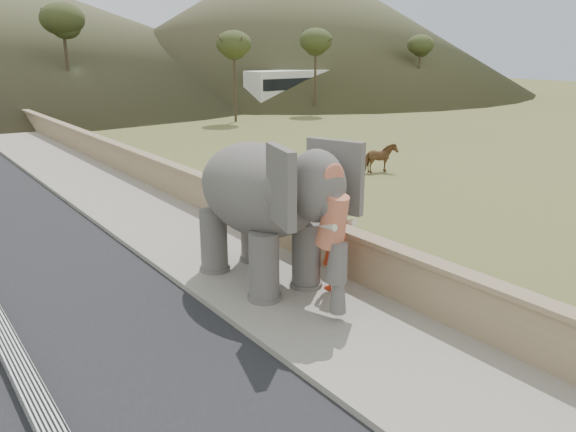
% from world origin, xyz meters
% --- Properties ---
extents(ground, '(160.00, 160.00, 0.00)m').
position_xyz_m(ground, '(0.00, 0.00, 0.00)').
color(ground, olive).
rests_on(ground, ground).
extents(walkway, '(3.00, 120.00, 0.15)m').
position_xyz_m(walkway, '(0.00, 10.00, 0.07)').
color(walkway, '#9E9687').
rests_on(walkway, ground).
extents(parapet, '(0.30, 120.00, 1.10)m').
position_xyz_m(parapet, '(1.65, 10.00, 0.55)').
color(parapet, tan).
rests_on(parapet, ground).
extents(cow, '(1.51, 0.91, 1.19)m').
position_xyz_m(cow, '(10.23, 11.21, 0.59)').
color(cow, brown).
rests_on(cow, ground).
extents(distant_car, '(4.45, 2.39, 1.44)m').
position_xyz_m(distant_car, '(18.01, 35.94, 0.72)').
color(distant_car, silver).
rests_on(distant_car, ground).
extents(bus_white, '(11.01, 2.55, 3.10)m').
position_xyz_m(bus_white, '(23.87, 33.42, 1.55)').
color(bus_white, white).
rests_on(bus_white, ground).
extents(bus_orange, '(11.22, 3.80, 3.10)m').
position_xyz_m(bus_orange, '(32.14, 33.74, 1.55)').
color(bus_orange, gold).
rests_on(bus_orange, ground).
extents(hill_right, '(56.00, 56.00, 16.00)m').
position_xyz_m(hill_right, '(36.00, 52.00, 8.00)').
color(hill_right, brown).
rests_on(hill_right, ground).
extents(elephant_and_man, '(2.40, 4.32, 3.10)m').
position_xyz_m(elephant_and_man, '(0.02, 4.70, 1.69)').
color(elephant_and_man, slate).
rests_on(elephant_and_man, ground).
extents(trees, '(47.03, 42.64, 8.64)m').
position_xyz_m(trees, '(0.67, 30.06, 3.74)').
color(trees, '#473828').
rests_on(trees, ground).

